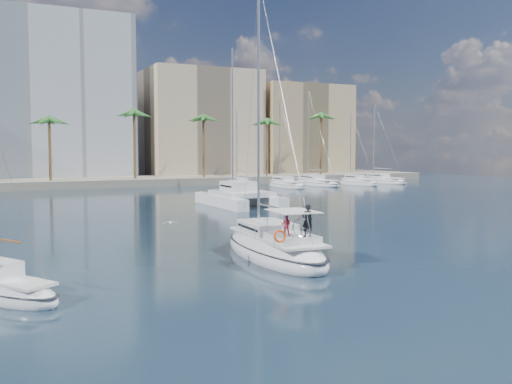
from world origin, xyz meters
TOP-DOWN VIEW (x-y plane):
  - ground at (0.00, 0.00)m, footprint 160.00×160.00m
  - quay at (0.00, 61.00)m, footprint 120.00×14.00m
  - building_beige at (22.00, 70.00)m, footprint 20.00×14.00m
  - building_tan_right at (42.00, 68.00)m, footprint 18.00×12.00m
  - palm_centre at (0.00, 57.00)m, footprint 3.60×3.60m
  - palm_right at (34.00, 57.00)m, footprint 3.60×3.60m
  - main_sloop at (-0.13, -2.83)m, footprint 4.21×11.14m
  - small_sloop at (-13.70, -5.64)m, footprint 4.99×6.47m
  - catamaran at (9.39, 23.39)m, footprint 5.80×11.22m
  - seagull at (-3.46, 5.51)m, footprint 1.04×0.45m
  - moored_yacht_a at (20.00, 47.00)m, footprint 3.37×9.52m
  - moored_yacht_b at (26.50, 45.00)m, footprint 3.32×10.83m
  - moored_yacht_c at (33.00, 47.00)m, footprint 3.98×12.33m
  - moored_yacht_d at (39.50, 45.00)m, footprint 3.52×9.55m
  - moored_yacht_e at (46.00, 47.00)m, footprint 4.61×11.11m

SIDE VIEW (x-z plane):
  - ground at x=0.00m, z-range 0.00..0.00m
  - moored_yacht_a at x=20.00m, z-range -5.95..5.95m
  - moored_yacht_b at x=26.50m, z-range -6.86..6.86m
  - moored_yacht_c at x=33.00m, z-range -7.77..7.77m
  - moored_yacht_d at x=39.50m, z-range -5.95..5.95m
  - moored_yacht_e at x=46.00m, z-range -6.86..6.86m
  - small_sloop at x=-13.70m, z-range -4.20..4.94m
  - main_sloop at x=-0.13m, z-range -7.60..8.62m
  - quay at x=0.00m, z-range 0.00..1.20m
  - seagull at x=-3.46m, z-range 1.01..1.20m
  - catamaran at x=9.39m, z-range -7.02..9.27m
  - building_tan_right at x=42.00m, z-range 0.00..18.00m
  - building_beige at x=22.00m, z-range 0.00..20.00m
  - palm_centre at x=0.00m, z-range 4.13..16.43m
  - palm_right at x=34.00m, z-range 4.13..16.43m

